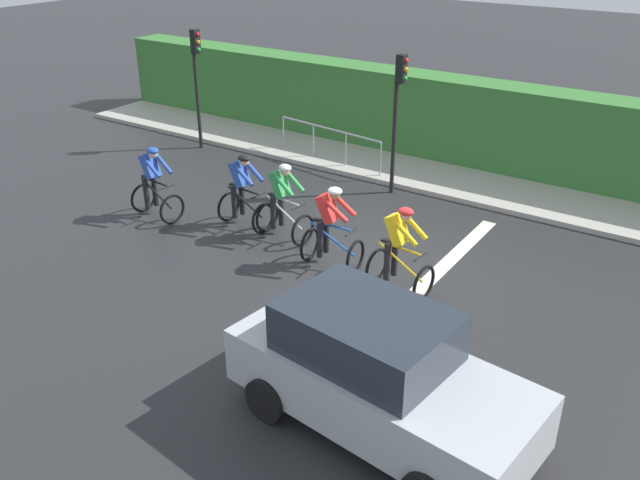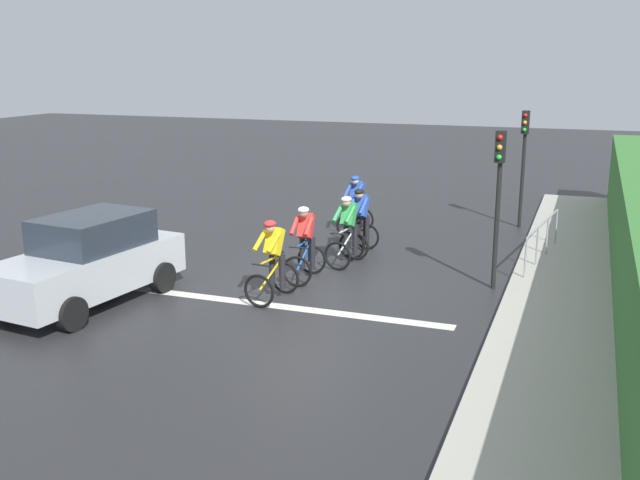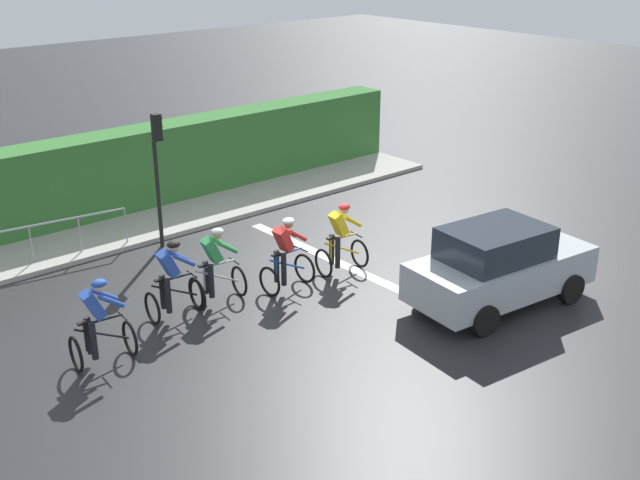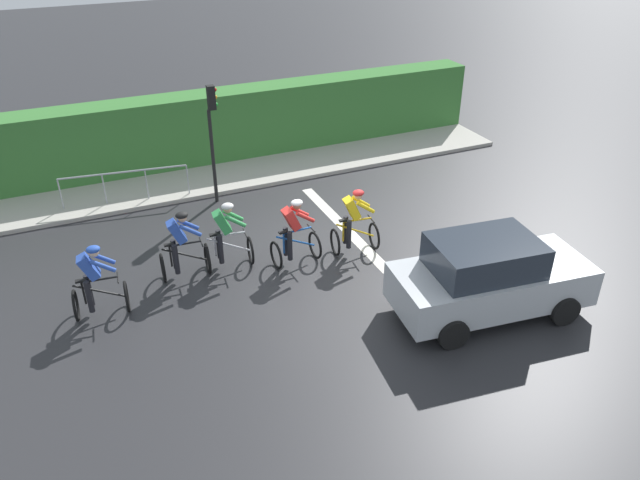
{
  "view_description": "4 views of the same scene",
  "coord_description": "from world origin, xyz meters",
  "px_view_note": "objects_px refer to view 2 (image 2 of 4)",
  "views": [
    {
      "loc": [
        -9.81,
        -5.69,
        6.28
      ],
      "look_at": [
        -0.93,
        0.25,
        0.95
      ],
      "focal_mm": 37.57,
      "sensor_mm": 36.0,
      "label": 1
    },
    {
      "loc": [
        5.55,
        -13.99,
        4.76
      ],
      "look_at": [
        0.15,
        0.65,
        0.9
      ],
      "focal_mm": 41.39,
      "sensor_mm": 36.0,
      "label": 2
    },
    {
      "loc": [
        -12.44,
        10.13,
        7.48
      ],
      "look_at": [
        -0.72,
        0.03,
        1.22
      ],
      "focal_mm": 43.92,
      "sensor_mm": 36.0,
      "label": 3
    },
    {
      "loc": [
        -11.84,
        5.06,
        7.9
      ],
      "look_at": [
        -0.91,
        0.19,
        0.95
      ],
      "focal_mm": 34.55,
      "sensor_mm": 36.0,
      "label": 4
    }
  ],
  "objects_px": {
    "cyclist_fourth": "(305,245)",
    "traffic_light_near_crossing": "(498,185)",
    "cyclist_mid": "(348,232)",
    "traffic_light_far_junction": "(524,151)",
    "pedestrian_railing_kerbside": "(543,232)",
    "cyclist_trailing": "(273,262)",
    "cyclist_lead": "(356,206)",
    "cyclist_second": "(360,223)",
    "car_silver": "(88,261)"
  },
  "relations": [
    {
      "from": "car_silver",
      "to": "traffic_light_far_junction",
      "type": "height_order",
      "value": "traffic_light_far_junction"
    },
    {
      "from": "cyclist_lead",
      "to": "traffic_light_near_crossing",
      "type": "xyz_separation_m",
      "value": [
        4.22,
        -3.75,
        1.43
      ]
    },
    {
      "from": "cyclist_fourth",
      "to": "traffic_light_far_junction",
      "type": "height_order",
      "value": "traffic_light_far_junction"
    },
    {
      "from": "pedestrian_railing_kerbside",
      "to": "cyclist_mid",
      "type": "bearing_deg",
      "value": -159.0
    },
    {
      "from": "cyclist_mid",
      "to": "cyclist_trailing",
      "type": "bearing_deg",
      "value": -101.01
    },
    {
      "from": "cyclist_fourth",
      "to": "cyclist_second",
      "type": "bearing_deg",
      "value": 79.44
    },
    {
      "from": "cyclist_fourth",
      "to": "pedestrian_railing_kerbside",
      "type": "distance_m",
      "value": 5.73
    },
    {
      "from": "cyclist_lead",
      "to": "pedestrian_railing_kerbside",
      "type": "distance_m",
      "value": 5.21
    },
    {
      "from": "cyclist_lead",
      "to": "cyclist_fourth",
      "type": "relative_size",
      "value": 1.0
    },
    {
      "from": "cyclist_lead",
      "to": "cyclist_trailing",
      "type": "distance_m",
      "value": 6.01
    },
    {
      "from": "cyclist_lead",
      "to": "traffic_light_near_crossing",
      "type": "height_order",
      "value": "traffic_light_near_crossing"
    },
    {
      "from": "cyclist_fourth",
      "to": "traffic_light_near_crossing",
      "type": "bearing_deg",
      "value": 10.49
    },
    {
      "from": "car_silver",
      "to": "cyclist_fourth",
      "type": "bearing_deg",
      "value": 40.64
    },
    {
      "from": "traffic_light_near_crossing",
      "to": "cyclist_second",
      "type": "bearing_deg",
      "value": 152.73
    },
    {
      "from": "cyclist_second",
      "to": "traffic_light_near_crossing",
      "type": "distance_m",
      "value": 4.19
    },
    {
      "from": "cyclist_fourth",
      "to": "traffic_light_near_crossing",
      "type": "xyz_separation_m",
      "value": [
        3.98,
        0.74,
        1.43
      ]
    },
    {
      "from": "cyclist_trailing",
      "to": "traffic_light_far_junction",
      "type": "height_order",
      "value": "traffic_light_far_junction"
    },
    {
      "from": "cyclist_fourth",
      "to": "pedestrian_railing_kerbside",
      "type": "height_order",
      "value": "cyclist_fourth"
    },
    {
      "from": "cyclist_lead",
      "to": "pedestrian_railing_kerbside",
      "type": "bearing_deg",
      "value": -14.91
    },
    {
      "from": "cyclist_lead",
      "to": "cyclist_mid",
      "type": "relative_size",
      "value": 1.0
    },
    {
      "from": "pedestrian_railing_kerbside",
      "to": "cyclist_second",
      "type": "bearing_deg",
      "value": -172.03
    },
    {
      "from": "cyclist_second",
      "to": "car_silver",
      "type": "distance_m",
      "value": 6.75
    },
    {
      "from": "cyclist_mid",
      "to": "traffic_light_far_junction",
      "type": "relative_size",
      "value": 0.5
    },
    {
      "from": "pedestrian_railing_kerbside",
      "to": "cyclist_trailing",
      "type": "bearing_deg",
      "value": -136.3
    },
    {
      "from": "cyclist_trailing",
      "to": "traffic_light_far_junction",
      "type": "bearing_deg",
      "value": 64.69
    },
    {
      "from": "car_silver",
      "to": "traffic_light_near_crossing",
      "type": "relative_size",
      "value": 1.28
    },
    {
      "from": "cyclist_second",
      "to": "car_silver",
      "type": "height_order",
      "value": "car_silver"
    },
    {
      "from": "cyclist_lead",
      "to": "cyclist_trailing",
      "type": "height_order",
      "value": "same"
    },
    {
      "from": "cyclist_fourth",
      "to": "traffic_light_far_junction",
      "type": "relative_size",
      "value": 0.5
    },
    {
      "from": "car_silver",
      "to": "traffic_light_far_junction",
      "type": "bearing_deg",
      "value": 53.42
    },
    {
      "from": "cyclist_lead",
      "to": "traffic_light_far_junction",
      "type": "distance_m",
      "value": 5.04
    },
    {
      "from": "cyclist_lead",
      "to": "cyclist_second",
      "type": "distance_m",
      "value": 2.07
    },
    {
      "from": "cyclist_lead",
      "to": "traffic_light_far_junction",
      "type": "relative_size",
      "value": 0.5
    },
    {
      "from": "cyclist_mid",
      "to": "cyclist_fourth",
      "type": "bearing_deg",
      "value": -108.19
    },
    {
      "from": "cyclist_lead",
      "to": "car_silver",
      "type": "height_order",
      "value": "car_silver"
    },
    {
      "from": "cyclist_trailing",
      "to": "cyclist_fourth",
      "type": "bearing_deg",
      "value": 86.41
    },
    {
      "from": "cyclist_lead",
      "to": "car_silver",
      "type": "relative_size",
      "value": 0.39
    },
    {
      "from": "traffic_light_near_crossing",
      "to": "traffic_light_far_junction",
      "type": "bearing_deg",
      "value": 90.59
    },
    {
      "from": "traffic_light_near_crossing",
      "to": "pedestrian_railing_kerbside",
      "type": "bearing_deg",
      "value": 71.39
    },
    {
      "from": "cyclist_lead",
      "to": "cyclist_second",
      "type": "height_order",
      "value": "same"
    },
    {
      "from": "cyclist_second",
      "to": "cyclist_mid",
      "type": "distance_m",
      "value": 1.05
    },
    {
      "from": "car_silver",
      "to": "pedestrian_railing_kerbside",
      "type": "distance_m",
      "value": 10.25
    },
    {
      "from": "cyclist_lead",
      "to": "traffic_light_near_crossing",
      "type": "bearing_deg",
      "value": -41.61
    },
    {
      "from": "cyclist_lead",
      "to": "cyclist_mid",
      "type": "height_order",
      "value": "same"
    },
    {
      "from": "car_silver",
      "to": "cyclist_mid",
      "type": "bearing_deg",
      "value": 48.53
    },
    {
      "from": "cyclist_second",
      "to": "cyclist_trailing",
      "type": "height_order",
      "value": "same"
    },
    {
      "from": "cyclist_trailing",
      "to": "cyclist_lead",
      "type": "bearing_deg",
      "value": 91.44
    },
    {
      "from": "cyclist_second",
      "to": "pedestrian_railing_kerbside",
      "type": "height_order",
      "value": "cyclist_second"
    },
    {
      "from": "car_silver",
      "to": "pedestrian_railing_kerbside",
      "type": "bearing_deg",
      "value": 36.54
    },
    {
      "from": "traffic_light_far_junction",
      "to": "cyclist_lead",
      "type": "bearing_deg",
      "value": -149.32
    }
  ]
}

